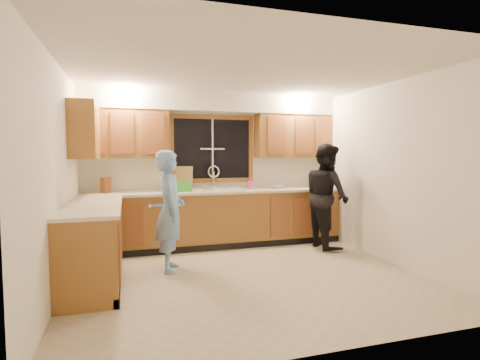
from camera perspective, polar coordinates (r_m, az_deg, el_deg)
name	(u,v)px	position (r m, az deg, el deg)	size (l,w,h in m)	color
floor	(246,276)	(4.80, 0.97, -14.40)	(4.20, 4.20, 0.00)	#B7A78D
ceiling	(247,72)	(4.66, 1.01, 16.19)	(4.20, 4.20, 0.00)	silver
wall_back	(212,169)	(6.40, -4.23, 1.61)	(4.20, 4.20, 0.00)	white
wall_left	(58,179)	(4.40, -26.02, 0.14)	(3.80, 3.80, 0.00)	white
wall_right	(391,173)	(5.58, 22.00, 0.98)	(3.80, 3.80, 0.00)	white
base_cabinets_back	(217,219)	(6.19, -3.58, -6.01)	(4.20, 0.60, 0.88)	#96632B
base_cabinets_left	(93,245)	(4.83, -21.49, -9.15)	(0.60, 1.90, 0.88)	#96632B
countertop_back	(217,192)	(6.12, -3.56, -1.78)	(4.20, 0.63, 0.04)	beige
countertop_left	(93,206)	(4.74, -21.45, -3.73)	(0.63, 1.90, 0.04)	beige
upper_cabinets_left	(124,134)	(6.08, -17.22, 6.74)	(1.35, 0.33, 0.75)	#96632B
upper_cabinets_right	(293,136)	(6.70, 8.12, 6.61)	(1.35, 0.33, 0.75)	#96632B
upper_cabinets_return	(84,131)	(5.49, -22.62, 6.92)	(0.33, 0.90, 0.75)	#96632B
soffit	(214,103)	(6.28, -3.92, 11.63)	(4.20, 0.35, 0.30)	white
window_frame	(212,149)	(6.38, -4.22, 4.75)	(1.44, 0.03, 1.14)	black
sink	(216,194)	(6.14, -3.61, -2.09)	(0.86, 0.52, 0.57)	white
dishwasher	(164,224)	(6.06, -11.46, -6.60)	(0.60, 0.56, 0.82)	white
stove	(88,256)	(4.27, -22.11, -10.74)	(0.58, 0.75, 0.90)	white
man	(170,211)	(4.93, -10.61, -4.63)	(0.57, 0.37, 1.56)	#77A5E2
woman	(327,196)	(6.21, 13.05, -2.35)	(0.82, 0.64, 1.68)	black
knife_block	(106,185)	(6.10, -19.78, -0.74)	(0.13, 0.11, 0.23)	brown
cutting_board	(184,178)	(6.24, -8.60, 0.29)	(0.30, 0.02, 0.39)	tan
dish_crate	(178,187)	(6.02, -9.39, -1.00)	(0.33, 0.30, 0.15)	green
soap_bottle	(251,183)	(6.36, 1.65, -0.48)	(0.09, 0.09, 0.20)	#E15594
bowl	(277,187)	(6.52, 5.70, -1.02)	(0.22, 0.22, 0.05)	silver
can_left	(205,187)	(5.99, -5.38, -1.08)	(0.07, 0.07, 0.13)	#BEB192
can_right	(210,188)	(5.96, -4.53, -1.21)	(0.06, 0.06, 0.11)	#BEB192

